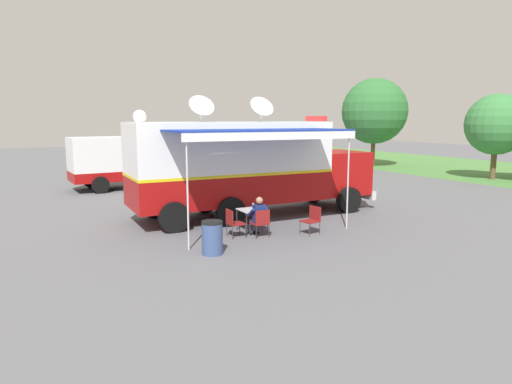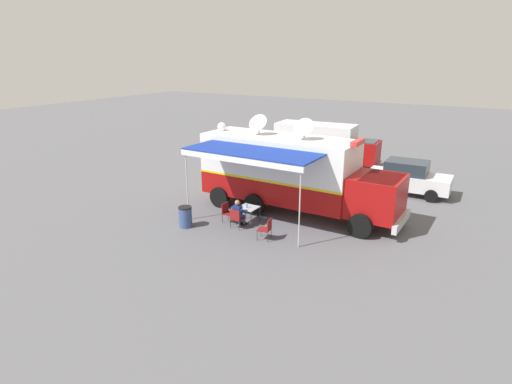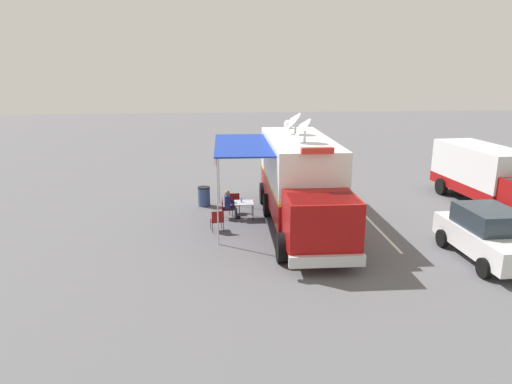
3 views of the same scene
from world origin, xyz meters
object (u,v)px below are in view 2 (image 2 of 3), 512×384
Objects in this scene: folding_chair_beside_table at (227,211)px; seated_responder at (239,213)px; command_truck at (292,172)px; water_bottle at (247,206)px; car_behind_truck at (408,177)px; folding_chair_spare_by_truck at (267,228)px; folding_table at (248,208)px; folding_chair_at_table at (236,217)px; trash_bin at (185,217)px; support_truck at (323,144)px.

seated_responder reaches higher than folding_chair_beside_table.
command_truck is 2.78m from water_bottle.
car_behind_truck is at bearing 148.18° from seated_responder.
folding_chair_spare_by_truck is at bearing 71.91° from seated_responder.
water_bottle is (0.11, -0.01, 0.16)m from folding_table.
command_truck is at bearing 155.84° from water_bottle.
folding_chair_at_table is 1.00× the size of folding_chair_beside_table.
seated_responder reaches higher than folding_chair_spare_by_truck.
water_bottle is at bearing 127.92° from trash_bin.
folding_chair_beside_table reaches higher than folding_table.
seated_responder is (-0.19, 0.00, 0.14)m from folding_chair_at_table.
support_truck is 1.64× the size of car_behind_truck.
trash_bin is at bearing -38.39° from command_truck.
trash_bin is 0.13× the size of support_truck.
folding_chair_spare_by_truck is (1.05, 1.56, -0.32)m from water_bottle.
command_truck reaches higher than car_behind_truck.
folding_chair_at_table reaches higher than folding_table.
folding_chair_at_table is (0.69, -0.10, -0.32)m from water_bottle.
car_behind_truck is (-9.01, 3.60, 0.37)m from folding_chair_spare_by_truck.
support_truck is (-12.28, -1.01, 0.87)m from folding_chair_at_table.
folding_chair_at_table is at bearing -8.10° from water_bottle.
water_bottle is at bearing 107.79° from folding_chair_beside_table.
seated_responder is at bearing 119.36° from trash_bin.
folding_chair_beside_table is at bearing 137.35° from trash_bin.
seated_responder is 2.30m from trash_bin.
folding_chair_beside_table is at bearing -119.93° from folding_chair_at_table.
folding_chair_beside_table is 2.52m from folding_chair_spare_by_truck.
car_behind_truck is at bearing 158.22° from folding_chair_spare_by_truck.
folding_table is at bearing -24.91° from command_truck.
folding_chair_beside_table is 0.79m from seated_responder.
seated_responder is 0.30× the size of car_behind_truck.
water_bottle reaches higher than folding_chair_beside_table.
support_truck reaches higher than trash_bin.
water_bottle is 0.26× the size of folding_chair_beside_table.
folding_chair_spare_by_truck is at bearing 99.06° from trash_bin.
command_truck reaches higher than folding_chair_spare_by_truck.
folding_chair_spare_by_truck is 9.71m from car_behind_truck.
folding_chair_beside_table is 10.19m from car_behind_truck.
support_truck is (-11.59, -1.11, 0.55)m from water_bottle.
folding_chair_spare_by_truck is 12.94m from support_truck.
water_bottle is at bearing -6.50° from folding_table.
support_truck is 7.25m from car_behind_truck.
command_truck reaches higher than folding_table.
seated_responder is 0.18× the size of support_truck.
support_truck is (-9.26, -2.15, -0.56)m from command_truck.
folding_table is at bearing 129.51° from trash_bin.
command_truck reaches higher than folding_chair_beside_table.
command_truck is at bearing 13.08° from support_truck.
water_bottle is at bearing -32.94° from car_behind_truck.
water_bottle is at bearing 169.38° from seated_responder.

